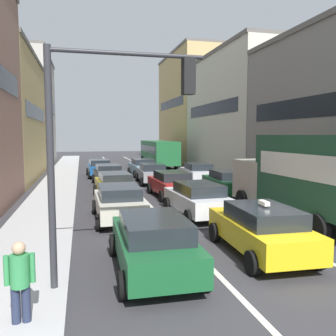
# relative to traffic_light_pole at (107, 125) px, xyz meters

# --- Properties ---
(ground_plane) EXTENTS (140.00, 140.00, 0.00)m
(ground_plane) POSITION_rel_traffic_light_pole_xyz_m (4.45, 0.45, -3.82)
(ground_plane) COLOR #363539
(sidewalk_left) EXTENTS (2.60, 64.00, 0.14)m
(sidewalk_left) POSITION_rel_traffic_light_pole_xyz_m (-2.25, 20.45, -3.75)
(sidewalk_left) COLOR #B7B7B7
(sidewalk_left) RESTS_ON ground
(lane_stripe_left) EXTENTS (0.16, 60.00, 0.01)m
(lane_stripe_left) POSITION_rel_traffic_light_pole_xyz_m (2.75, 20.45, -3.81)
(lane_stripe_left) COLOR silver
(lane_stripe_left) RESTS_ON ground
(lane_stripe_right) EXTENTS (0.16, 60.00, 0.01)m
(lane_stripe_right) POSITION_rel_traffic_light_pole_xyz_m (6.15, 20.45, -3.81)
(lane_stripe_right) COLOR silver
(lane_stripe_right) RESTS_ON ground
(building_row_right) EXTENTS (7.20, 43.90, 14.13)m
(building_row_right) POSITION_rel_traffic_light_pole_xyz_m (14.35, 24.45, 2.11)
(building_row_right) COLOR tan
(building_row_right) RESTS_ON ground
(traffic_light_pole) EXTENTS (3.58, 0.38, 5.50)m
(traffic_light_pole) POSITION_rel_traffic_light_pole_xyz_m (0.00, 0.00, 0.00)
(traffic_light_pole) COLOR #2D2D33
(traffic_light_pole) RESTS_ON ground
(removalist_box_truck) EXTENTS (2.92, 7.78, 3.58)m
(removalist_box_truck) POSITION_rel_traffic_light_pole_xyz_m (8.15, 4.30, -1.84)
(removalist_box_truck) COLOR #B7B29E
(removalist_box_truck) RESTS_ON ground
(taxi_centre_lane_front) EXTENTS (2.19, 4.36, 1.66)m
(taxi_centre_lane_front) POSITION_rel_traffic_light_pole_xyz_m (4.57, 1.25, -3.02)
(taxi_centre_lane_front) COLOR yellow
(taxi_centre_lane_front) RESTS_ON ground
(sedan_left_lane_front) EXTENTS (2.12, 4.33, 1.49)m
(sedan_left_lane_front) POSITION_rel_traffic_light_pole_xyz_m (1.18, 0.69, -3.02)
(sedan_left_lane_front) COLOR #19592D
(sedan_left_lane_front) RESTS_ON ground
(sedan_centre_lane_second) EXTENTS (2.24, 4.39, 1.49)m
(sedan_centre_lane_second) POSITION_rel_traffic_light_pole_xyz_m (4.33, 6.50, -3.02)
(sedan_centre_lane_second) COLOR silver
(sedan_centre_lane_second) RESTS_ON ground
(wagon_left_lane_second) EXTENTS (2.10, 4.32, 1.49)m
(wagon_left_lane_second) POSITION_rel_traffic_light_pole_xyz_m (0.89, 6.50, -3.02)
(wagon_left_lane_second) COLOR beige
(wagon_left_lane_second) RESTS_ON ground
(hatchback_centre_lane_third) EXTENTS (2.19, 4.36, 1.49)m
(hatchback_centre_lane_third) POSITION_rel_traffic_light_pole_xyz_m (4.39, 11.47, -3.02)
(hatchback_centre_lane_third) COLOR #A51E1E
(hatchback_centre_lane_third) RESTS_ON ground
(sedan_left_lane_third) EXTENTS (2.25, 4.39, 1.49)m
(sedan_left_lane_third) POSITION_rel_traffic_light_pole_xyz_m (1.18, 11.63, -3.02)
(sedan_left_lane_third) COLOR #B29319
(sedan_left_lane_third) RESTS_ON ground
(coupe_centre_lane_fourth) EXTENTS (2.21, 4.37, 1.49)m
(coupe_centre_lane_fourth) POSITION_rel_traffic_light_pole_xyz_m (4.45, 17.41, -3.02)
(coupe_centre_lane_fourth) COLOR gray
(coupe_centre_lane_fourth) RESTS_ON ground
(sedan_left_lane_fourth) EXTENTS (2.18, 4.36, 1.49)m
(sedan_left_lane_fourth) POSITION_rel_traffic_light_pole_xyz_m (1.22, 17.17, -3.02)
(sedan_left_lane_fourth) COLOR black
(sedan_left_lane_fourth) RESTS_ON ground
(sedan_centre_lane_fifth) EXTENTS (2.17, 4.35, 1.49)m
(sedan_centre_lane_fifth) POSITION_rel_traffic_light_pole_xyz_m (4.58, 22.45, -3.02)
(sedan_centre_lane_fifth) COLOR #759EB7
(sedan_centre_lane_fifth) RESTS_ON ground
(sedan_left_lane_fifth) EXTENTS (2.16, 4.35, 1.49)m
(sedan_left_lane_fifth) POSITION_rel_traffic_light_pole_xyz_m (0.87, 22.61, -3.02)
(sedan_left_lane_fifth) COLOR #194C8C
(sedan_left_lane_fifth) RESTS_ON ground
(sedan_right_lane_behind_truck) EXTENTS (2.24, 4.39, 1.49)m
(sedan_right_lane_behind_truck) POSITION_rel_traffic_light_pole_xyz_m (7.75, 11.21, -3.02)
(sedan_right_lane_behind_truck) COLOR #19592D
(sedan_right_lane_behind_truck) RESTS_ON ground
(wagon_right_lane_far) EXTENTS (2.30, 4.41, 1.49)m
(wagon_right_lane_far) POSITION_rel_traffic_light_pole_xyz_m (7.82, 16.85, -3.02)
(wagon_right_lane_far) COLOR silver
(wagon_right_lane_far) RESTS_ON ground
(bus_mid_queue_primary) EXTENTS (2.96, 10.55, 2.90)m
(bus_mid_queue_primary) POSITION_rel_traffic_light_pole_xyz_m (7.84, 30.79, -2.06)
(bus_mid_queue_primary) COLOR #1E6033
(bus_mid_queue_primary) RESTS_ON ground
(pedestrian_near_kerb) EXTENTS (0.54, 0.34, 1.66)m
(pedestrian_near_kerb) POSITION_rel_traffic_light_pole_xyz_m (-1.72, -1.44, -2.87)
(pedestrian_near_kerb) COLOR #262D47
(pedestrian_near_kerb) RESTS_ON ground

